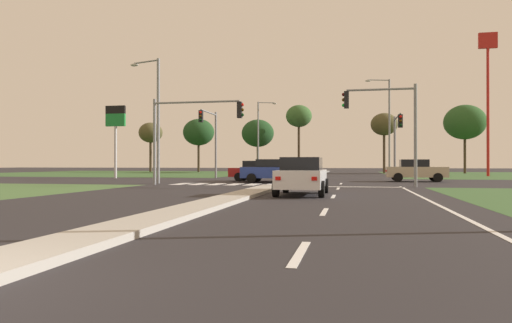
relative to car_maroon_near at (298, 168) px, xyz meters
The scene contains 40 objects.
ground_plane 24.28m from the car_maroon_near, 84.41° to the right, with size 200.00×200.00×0.00m, color #282628.
grass_verge_far_left 23.15m from the car_maroon_near, behind, with size 35.00×35.00×0.01m, color #385B2D.
median_island_near 43.22m from the car_maroon_near, 86.86° to the right, with size 1.20×22.00×0.14m, color #ADA89E.
median_island_far 2.61m from the car_maroon_near, 19.80° to the left, with size 1.20×36.00×0.14m, color gray.
lane_dash_near 51.41m from the car_maroon_near, 83.45° to the right, with size 0.14×2.00×0.01m, color silver.
lane_dash_second 45.45m from the car_maroon_near, 82.59° to the right, with size 0.14×2.00×0.01m, color silver.
lane_dash_third 39.51m from the car_maroon_near, 81.46° to the right, with size 0.14×2.00×0.01m, color silver.
lane_dash_fourth 33.59m from the car_maroon_near, 79.94° to the right, with size 0.14×2.00×0.01m, color silver.
lane_dash_fifth 27.71m from the car_maroon_near, 77.77° to the right, with size 0.14×2.00×0.01m, color silver.
edge_line_right 43.15m from the car_maroon_near, 77.67° to the right, with size 0.14×24.00×0.01m, color silver.
stop_bar_near 31.76m from the car_maroon_near, 78.80° to the right, with size 6.40×0.50×0.01m, color silver.
crosswalk_bar_near 29.64m from the car_maroon_near, 97.83° to the right, with size 0.70×2.80×0.01m, color silver.
crosswalk_bar_second 29.50m from the car_maroon_near, 95.61° to the right, with size 0.70×2.80×0.01m, color silver.
crosswalk_bar_third 29.41m from the car_maroon_near, 93.38° to the right, with size 0.70×2.80×0.01m, color silver.
crosswalk_bar_fourth 29.37m from the car_maroon_near, 91.14° to the right, with size 0.70×2.80×0.01m, color silver.
crosswalk_bar_fifth 29.36m from the car_maroon_near, 88.90° to the right, with size 0.70×2.80×0.01m, color silver.
crosswalk_bar_sixth 29.41m from the car_maroon_near, 86.66° to the right, with size 0.70×2.80×0.01m, color silver.
crosswalk_bar_seventh 29.50m from the car_maroon_near, 84.42° to the right, with size 0.70×2.80×0.01m, color silver.
car_maroon_near is the anchor object (origin of this frame).
car_silver_second 11.62m from the car_maroon_near, 89.32° to the right, with size 2.00×4.43×1.55m.
car_beige_third 24.96m from the car_maroon_near, 63.85° to the right, with size 4.17×1.97×1.58m.
car_white_fourth 38.60m from the car_maroon_near, 83.21° to the right, with size 1.98×4.39×1.55m.
car_red_fifth 23.68m from the car_maroon_near, 90.20° to the right, with size 4.46×1.94×1.49m.
car_blue_sixth 26.33m from the car_maroon_near, 86.87° to the right, with size 4.48×2.06×1.57m.
traffic_signal_far_left 20.10m from the car_maroon_near, 105.30° to the right, with size 0.32×4.53×5.83m.
traffic_signal_near_right 32.06m from the car_maroon_near, 74.48° to the right, with size 4.05×0.32×5.65m.
traffic_signal_far_right 22.06m from the car_maroon_near, 62.91° to the right, with size 0.32×5.07×5.13m.
traffic_signal_near_left 31.04m from the car_maroon_near, 95.69° to the right, with size 5.68×0.32×5.22m.
street_lamp_second 29.77m from the car_maroon_near, 101.67° to the right, with size 2.37×0.91×8.10m.
street_lamp_third 12.35m from the car_maroon_near, 24.62° to the right, with size 2.66×0.92×10.40m.
street_lamp_fourth 8.31m from the car_maroon_near, 142.66° to the left, with size 2.49×0.92×9.50m.
pedestrian_at_median 11.39m from the car_maroon_near, 76.57° to the right, with size 0.34×0.34×1.76m.
fastfood_pole_sign 22.99m from the car_maroon_near, 16.76° to the right, with size 1.80×0.40×14.56m.
fuel_price_totem 24.26m from the car_maroon_near, 124.96° to the right, with size 1.80×0.24×6.35m.
treeline_near 27.41m from the car_maroon_near, 154.71° to the left, with size 3.69×3.69×7.67m.
treeline_second 20.78m from the car_maroon_near, 145.08° to the left, with size 4.76×4.76×8.08m.
treeline_third 13.89m from the car_maroon_near, 123.37° to the left, with size 4.75×4.75×7.76m.
treeline_fourth 11.25m from the car_maroon_near, 95.42° to the left, with size 3.63×3.63×9.49m.
treeline_fifth 14.63m from the car_maroon_near, 37.22° to the left, with size 3.55×3.55×8.07m.
treeline_sixth 22.95m from the car_maroon_near, 20.41° to the left, with size 5.27×5.27×8.88m.
Camera 1 is at (4.25, -3.78, 1.30)m, focal length 33.44 mm.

